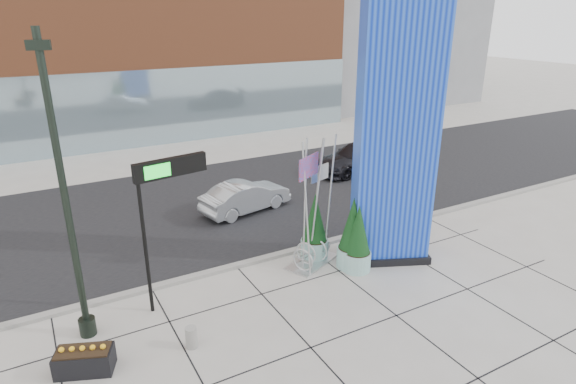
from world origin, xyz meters
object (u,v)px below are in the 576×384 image
blue_pylon (397,135)px  lamp_post (70,225)px  overhead_street_sign (167,183)px  concrete_bollard (191,337)px  public_art_sculpture (313,232)px  car_silver_mid (246,197)px

blue_pylon → lamp_post: 10.31m
overhead_street_sign → blue_pylon: bearing=-15.5°
lamp_post → concrete_bollard: size_ratio=13.45×
blue_pylon → overhead_street_sign: 7.64m
public_art_sculpture → concrete_bollard: size_ratio=7.58×
public_art_sculpture → car_silver_mid: public_art_sculpture is taller
public_art_sculpture → concrete_bollard: bearing=179.8°
blue_pylon → concrete_bollard: size_ratio=15.73×
concrete_bollard → blue_pylon: bearing=9.6°
lamp_post → blue_pylon: bearing=-3.5°
concrete_bollard → car_silver_mid: size_ratio=0.15×
car_silver_mid → public_art_sculpture: bearing=168.7°
blue_pylon → overhead_street_sign: (-7.56, 0.88, -0.65)m
public_art_sculpture → car_silver_mid: 5.53m
blue_pylon → overhead_street_sign: size_ratio=2.07×
public_art_sculpture → car_silver_mid: size_ratio=1.10×
concrete_bollard → car_silver_mid: bearing=56.7°
lamp_post → car_silver_mid: 9.99m
car_silver_mid → blue_pylon: bearing=-170.4°
blue_pylon → car_silver_mid: 8.12m
blue_pylon → car_silver_mid: bearing=135.6°
blue_pylon → concrete_bollard: (-7.85, -1.32, -4.32)m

